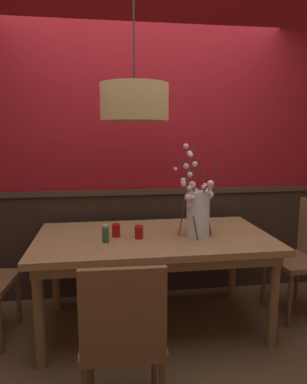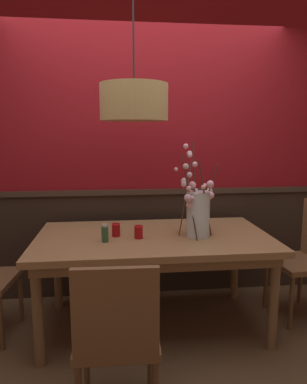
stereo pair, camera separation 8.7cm
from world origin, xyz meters
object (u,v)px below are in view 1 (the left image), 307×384
Objects in this scene: chair_head_east_end at (304,252)px; vase_with_blossoms at (198,212)px; candle_holder_nearer_edge at (116,230)px; condiment_bottle at (105,234)px; dining_table at (154,245)px; candle_holder_nearer_center at (139,232)px; pendant_lamp at (134,102)px; chair_far_side_right at (166,229)px; chair_near_side_left at (123,334)px.

chair_head_east_end is 1.35× the size of vase_with_blossoms.
candle_holder_nearer_edge is 0.75× the size of condiment_bottle.
candle_holder_nearer_center reaches higher than dining_table.
candle_holder_nearer_center is 0.08× the size of pendant_lamp.
dining_table is 13.51× the size of condiment_bottle.
candle_holder_nearer_center is at bearing -179.51° from vase_with_blossoms.
condiment_bottle is at bearing -167.41° from pendant_lamp.
condiment_bottle is at bearing -174.64° from vase_with_blossoms.
pendant_lamp is at bearing 12.59° from condiment_bottle.
candle_holder_nearer_center is (-0.45, -0.00, -0.14)m from vase_with_blossoms.
chair_far_side_right reaches higher than dining_table.
pendant_lamp reaches higher than chair_far_side_right.
vase_with_blossoms is 5.41× the size of condiment_bottle.
pendant_lamp is at bearing -178.08° from vase_with_blossoms.
chair_head_east_end reaches higher than candle_holder_nearer_edge.
dining_table is 0.44m from vase_with_blossoms.
candle_holder_nearer_center is (-0.12, -0.07, 0.13)m from dining_table.
pendant_lamp reaches higher than chair_near_side_left.
chair_near_side_left is at bearing -106.79° from chair_far_side_right.
chair_head_east_end is 1.70m from condiment_bottle.
dining_table is 1.84× the size of chair_far_side_right.
chair_near_side_left is at bearing -107.51° from dining_table.
chair_head_east_end is 0.86× the size of pendant_lamp.
candle_holder_nearer_edge is at bearing 174.12° from vase_with_blossoms.
chair_far_side_right is (-1.04, 0.87, -0.00)m from chair_head_east_end.
chair_head_east_end is at bearing 31.27° from chair_near_side_left.
vase_with_blossoms reaches higher than candle_holder_nearer_center.
chair_near_side_left is 1.16m from vase_with_blossoms.
pendant_lamp is at bearing -175.39° from chair_head_east_end.
chair_head_east_end is at bearing 1.56° from dining_table.
chair_far_side_right is at bearing 94.25° from vase_with_blossoms.
chair_head_east_end reaches higher than condiment_bottle.
chair_far_side_right is 1.09m from candle_holder_nearer_edge.
condiment_bottle is at bearing -174.30° from chair_head_east_end.
chair_far_side_right reaches higher than candle_holder_nearer_edge.
chair_far_side_right is at bearing 68.65° from candle_holder_nearer_center.
dining_table is at bearing 0.21° from candle_holder_nearer_edge.
chair_head_east_end is 1.05m from vase_with_blossoms.
candle_holder_nearer_edge is at bearing -178.68° from chair_head_east_end.
chair_head_east_end is 0.99× the size of chair_far_side_right.
pendant_lamp is (-0.41, -0.99, 1.21)m from chair_far_side_right.
vase_with_blossoms is at bearing 1.92° from pendant_lamp.
vase_with_blossoms reaches higher than condiment_bottle.
pendant_lamp is at bearing -155.42° from candle_holder_nearer_center.
dining_table is 0.42m from condiment_bottle.
chair_near_side_left is 1.92m from chair_far_side_right.
condiment_bottle is at bearing -121.34° from chair_far_side_right.
candle_holder_nearer_center is 0.26m from condiment_bottle.
pendant_lamp reaches higher than chair_head_east_end.
chair_near_side_left is 0.81× the size of pendant_lamp.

